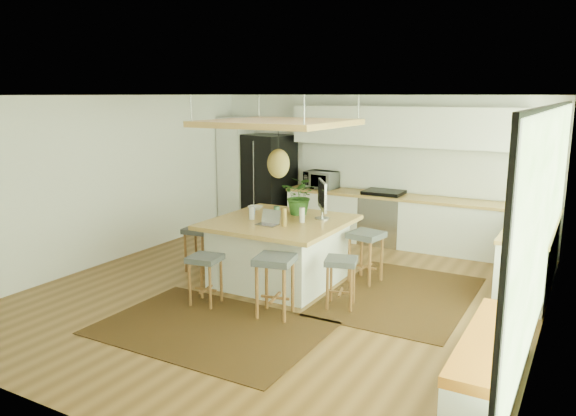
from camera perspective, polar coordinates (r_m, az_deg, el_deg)
The scene contains 36 objects.
floor at distance 7.79m, azimuth -0.52°, elevation -8.75°, with size 7.00×7.00×0.00m, color brown.
ceiling at distance 7.30m, azimuth -0.56°, elevation 11.53°, with size 7.00×7.00×0.00m, color white.
wall_back at distance 10.57m, azimuth 8.95°, elevation 4.10°, with size 6.50×6.50×0.00m, color white.
wall_front at distance 4.80m, azimuth -21.86°, elevation -5.76°, with size 6.50×6.50×0.00m, color white.
wall_left at distance 9.45m, azimuth -17.93°, elevation 2.78°, with size 7.00×7.00×0.00m, color white.
wall_right at distance 6.49m, azimuth 25.23°, elevation -1.63°, with size 7.00×7.00×0.00m, color white.
window_wall at distance 6.48m, azimuth 25.01°, elevation -1.17°, with size 0.10×6.20×2.60m, color black, non-canonical shape.
pantry at distance 11.67m, azimuth -5.37°, elevation 3.78°, with size 0.55×0.60×2.25m, color white.
back_counter_base at distance 10.26m, azimuth 11.04°, elevation -1.38°, with size 4.20×0.60×0.88m, color white.
back_counter_top at distance 10.16m, azimuth 11.14°, elevation 1.15°, with size 4.24×0.64×0.05m, color #AB803C.
backsplash at distance 10.38m, azimuth 11.76°, elevation 3.85°, with size 4.20×0.02×0.80m, color white.
upper_cabinets at distance 10.15m, azimuth 11.67°, elevation 8.23°, with size 4.20×0.34×0.70m, color white.
range at distance 10.32m, azimuth 9.74°, elevation -0.91°, with size 0.76×0.62×1.00m, color #A5A5AA, non-canonical shape.
right_counter_base at distance 8.67m, azimuth 23.63°, elevation -4.57°, with size 0.60×2.50×0.88m, color white.
right_counter_top at distance 8.56m, azimuth 23.88°, elevation -1.61°, with size 0.64×2.54×0.05m, color #AB803C.
window_bench at distance 5.74m, azimuth 20.21°, elevation -14.58°, with size 0.52×2.00×0.50m, color white, non-canonical shape.
ceiling_panel at distance 7.82m, azimuth -1.00°, elevation 6.77°, with size 1.86×1.86×0.80m, color #AB803C, non-canonical shape.
rug_near at distance 6.75m, azimuth -7.99°, elevation -12.14°, with size 2.60×1.80×0.01m, color black.
rug_right at distance 7.84m, azimuth 11.52°, elevation -8.82°, with size 1.80×2.60×0.01m, color black.
fridge at distance 11.28m, azimuth -2.04°, elevation 2.52°, with size 0.95×0.75×1.92m, color black, non-canonical shape.
island at distance 8.11m, azimuth -0.87°, elevation -4.46°, with size 1.85×1.85×0.93m, color #AB803C, non-canonical shape.
stool_near_left at distance 7.36m, azimuth -8.48°, elevation -7.18°, with size 0.39×0.39×0.66m, color #3F4346, non-canonical shape.
stool_near_right at distance 6.92m, azimuth -1.34°, elevation -8.31°, with size 0.46×0.46×0.77m, color #3F4346, non-canonical shape.
stool_right_front at distance 7.21m, azimuth 5.46°, elevation -7.51°, with size 0.39×0.39×0.66m, color #3F4346, non-canonical shape.
stool_right_back at distance 8.20m, azimuth 7.98°, elevation -5.20°, with size 0.45×0.45×0.76m, color #3F4346, non-canonical shape.
stool_left_side at distance 8.77m, azimuth -9.13°, elevation -4.11°, with size 0.41×0.41×0.69m, color #3F4346, non-canonical shape.
laptop at distance 7.66m, azimuth -2.15°, elevation -0.91°, with size 0.30×0.31×0.22m, color #A5A5AA, non-canonical shape.
monitor at distance 8.03m, azimuth 3.55°, elevation 0.68°, with size 0.62×0.22×0.57m, color #A5A5AA, non-canonical shape.
microwave at distance 10.69m, azimuth 3.45°, elevation 3.10°, with size 0.60×0.33×0.41m, color #A5A5AA.
island_plant at distance 8.32m, azimuth 1.28°, elevation 0.85°, with size 0.52×0.58×0.45m, color #1E4C19.
island_bowl at distance 8.73m, azimuth -3.38°, elevation 0.02°, with size 0.23×0.23×0.06m, color silver.
island_bottle_0 at distance 8.34m, azimuth -3.81°, elevation -0.07°, with size 0.07×0.07×0.19m, color blue.
island_bottle_1 at distance 8.05m, azimuth -3.88°, elevation -0.49°, with size 0.07×0.07×0.19m, color #BABAC1.
island_bottle_2 at distance 7.60m, azimuth -0.38°, elevation -1.21°, with size 0.07×0.07×0.19m, color olive.
island_bottle_3 at distance 7.85m, azimuth 1.51°, elevation -0.79°, with size 0.07×0.07×0.19m, color silver.
island_bottle_4 at distance 8.28m, azimuth -1.21°, elevation -0.13°, with size 0.07×0.07×0.19m, color #548C6B.
Camera 1 is at (3.62, -6.33, 2.72)m, focal length 34.54 mm.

